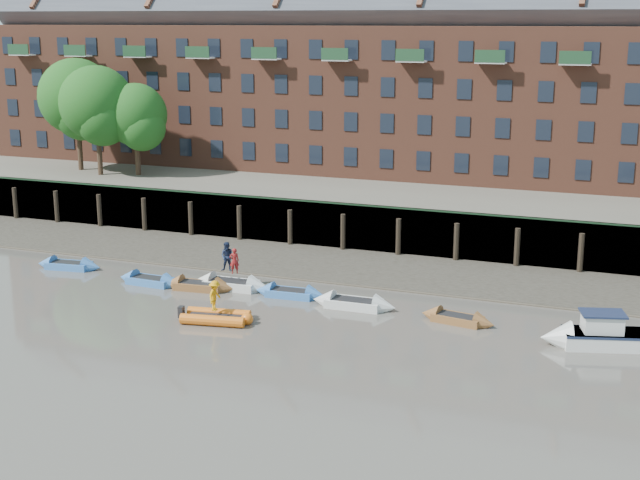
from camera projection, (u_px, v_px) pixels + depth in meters
The scene contains 19 objects.
ground at pixel (228, 363), 41.83m from camera, with size 220.00×220.00×0.00m, color #59544D.
foreshore at pixel (352, 267), 58.15m from camera, with size 110.00×8.00×0.50m, color #3D382F.
mud_band at pixel (335, 281), 55.06m from camera, with size 110.00×1.60×0.10m, color #4C4336.
river_wall at pixel (373, 229), 61.73m from camera, with size 110.00×1.23×3.30m.
bank_terrace at pixel (423, 194), 74.07m from camera, with size 110.00×28.00×3.20m, color #5E594D.
apartment_terrace at pixel (430, 56), 72.26m from camera, with size 80.60×15.56×20.98m.
tree_cluster at pixel (96, 103), 73.33m from camera, with size 11.76×7.74×9.40m.
rowboat_0 at pixel (69, 265), 57.64m from camera, with size 4.54×1.83×1.28m.
rowboat_1 at pixel (150, 281), 54.26m from camera, with size 4.42×1.46×1.27m.
rowboat_2 at pixel (199, 286), 53.20m from camera, with size 4.59×1.74×1.30m.
rowboat_3 at pixel (231, 284), 53.39m from camera, with size 5.00×1.57×1.44m.
rowboat_4 at pixel (290, 293), 51.81m from camera, with size 4.36×1.47×1.25m.
rowboat_5 at pixel (354, 304), 49.84m from camera, with size 4.88×1.49×1.41m.
rowboat_6 at pixel (457, 319), 47.41m from camera, with size 4.27×1.89×1.20m.
rib_tender at pixel (219, 317), 47.45m from camera, with size 3.90×2.34×0.66m.
motor_launch at pixel (590, 335), 43.88m from camera, with size 5.78×3.25×2.27m.
person_rower_a at pixel (234, 261), 52.93m from camera, with size 0.57×0.37×1.56m, color maroon.
person_rower_b at pixel (228, 257), 53.36m from camera, with size 0.88×0.68×1.81m, color #19233F.
person_rib_crew at pixel (215, 296), 47.31m from camera, with size 1.06×0.61×1.65m, color orange.
Camera 1 is at (18.03, -35.06, 15.75)m, focal length 50.00 mm.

